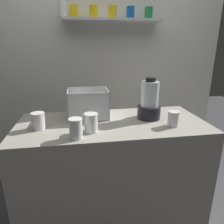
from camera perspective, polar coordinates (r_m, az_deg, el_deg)
name	(u,v)px	position (r m, az deg, el deg)	size (l,w,h in m)	color
ground_plane	(112,217)	(2.02, 0.00, -27.44)	(8.00, 8.00, 0.00)	#4C4C51
counter	(112,174)	(1.73, 0.00, -16.93)	(1.40, 0.64, 0.90)	#9E998E
back_wall_unit	(100,64)	(2.19, -3.25, 13.36)	(2.60, 0.24, 2.50)	silver
carrot_display_bin	(88,109)	(1.63, -6.63, 0.96)	(0.31, 0.24, 0.22)	white
blender_pitcher	(149,102)	(1.59, 10.45, 2.66)	(0.18, 0.18, 0.32)	black
juice_cup_beet_far_left	(38,122)	(1.47, -19.99, -2.56)	(0.09, 0.09, 0.12)	white
juice_cup_orange_left	(76,129)	(1.26, -10.13, -4.86)	(0.09, 0.09, 0.13)	white
juice_cup_carrot_middle	(91,124)	(1.34, -5.90, -3.32)	(0.09, 0.09, 0.13)	white
juice_cup_beet_right	(173,120)	(1.50, 16.83, -2.09)	(0.08, 0.08, 0.11)	white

